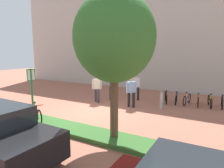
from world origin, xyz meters
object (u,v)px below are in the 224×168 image
(parking_sign_post, at_px, (32,87))
(person_suited_navy, at_px, (113,85))
(bike_rack_cluster, at_px, (193,99))
(person_shirt_blue, at_px, (97,87))
(person_casual_tan, at_px, (136,85))
(tree_sidewalk, at_px, (114,38))
(bollard_steel, at_px, (161,101))
(person_shirt_white, at_px, (131,90))
(bike_at_sign, at_px, (36,114))

(parking_sign_post, xyz_separation_m, person_suited_navy, (0.91, 5.57, -0.58))
(parking_sign_post, bearing_deg, person_suited_navy, 80.74)
(bike_rack_cluster, distance_m, person_shirt_blue, 5.79)
(person_shirt_blue, bearing_deg, person_casual_tan, 44.65)
(tree_sidewalk, xyz_separation_m, person_casual_tan, (-1.80, 6.10, -2.54))
(bollard_steel, xyz_separation_m, person_casual_tan, (-2.07, 1.24, 0.53))
(parking_sign_post, bearing_deg, bollard_steel, 48.57)
(bollard_steel, relative_size, person_shirt_white, 0.52)
(person_suited_navy, bearing_deg, parking_sign_post, -99.26)
(bollard_steel, relative_size, person_casual_tan, 0.52)
(parking_sign_post, relative_size, person_shirt_white, 1.38)
(person_suited_navy, bearing_deg, person_shirt_blue, -110.26)
(bike_at_sign, relative_size, person_casual_tan, 0.91)
(person_casual_tan, bearing_deg, person_shirt_blue, -135.35)
(bollard_steel, bearing_deg, person_suited_navy, 170.09)
(tree_sidewalk, relative_size, bike_at_sign, 3.21)
(person_shirt_blue, relative_size, person_casual_tan, 1.00)
(tree_sidewalk, xyz_separation_m, person_suited_navy, (-3.20, 5.47, -2.54))
(bike_rack_cluster, bearing_deg, bike_at_sign, -131.00)
(parking_sign_post, distance_m, person_shirt_blue, 4.44)
(bike_at_sign, bearing_deg, person_casual_tan, 69.95)
(bike_at_sign, bearing_deg, tree_sidewalk, 0.22)
(tree_sidewalk, height_order, person_suited_navy, tree_sidewalk)
(person_shirt_white, distance_m, person_suited_navy, 2.23)
(bike_rack_cluster, distance_m, person_shirt_white, 3.76)
(person_suited_navy, bearing_deg, bike_at_sign, -98.58)
(tree_sidewalk, height_order, person_casual_tan, tree_sidewalk)
(parking_sign_post, height_order, bike_rack_cluster, parking_sign_post)
(bollard_steel, bearing_deg, parking_sign_post, -131.43)
(person_shirt_white, bearing_deg, bike_at_sign, -122.23)
(person_casual_tan, bearing_deg, bike_rack_cluster, 6.99)
(person_shirt_white, relative_size, person_suited_navy, 1.00)
(person_suited_navy, xyz_separation_m, person_casual_tan, (1.41, 0.63, 0.00))
(bollard_steel, xyz_separation_m, person_shirt_blue, (-3.91, -0.59, 0.53))
(parking_sign_post, distance_m, bollard_steel, 6.71)
(person_shirt_white, bearing_deg, bike_rack_cluster, 36.87)
(parking_sign_post, relative_size, bike_rack_cluster, 0.64)
(parking_sign_post, bearing_deg, person_shirt_white, 57.50)
(bollard_steel, height_order, person_shirt_blue, person_shirt_blue)
(person_shirt_blue, distance_m, person_suited_navy, 1.27)
(bike_at_sign, bearing_deg, person_shirt_blue, 84.85)
(bike_rack_cluster, xyz_separation_m, person_shirt_blue, (-5.30, -2.25, 0.64))
(tree_sidewalk, distance_m, person_shirt_white, 5.16)
(tree_sidewalk, distance_m, bike_rack_cluster, 7.44)
(bike_at_sign, height_order, person_shirt_white, person_shirt_white)
(parking_sign_post, distance_m, bike_rack_cluster, 8.86)
(parking_sign_post, xyz_separation_m, bike_rack_cluster, (5.77, 6.62, -1.21))
(tree_sidewalk, xyz_separation_m, bollard_steel, (0.27, 4.86, -3.07))
(tree_sidewalk, height_order, parking_sign_post, tree_sidewalk)
(bike_at_sign, distance_m, person_casual_tan, 6.54)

